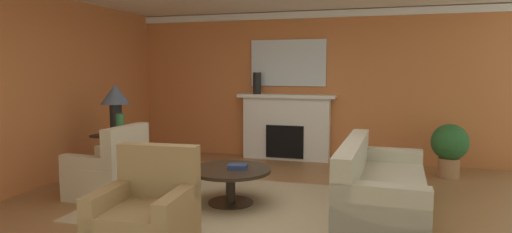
{
  "coord_description": "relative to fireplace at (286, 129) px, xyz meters",
  "views": [
    {
      "loc": [
        1.36,
        -4.7,
        1.67
      ],
      "look_at": [
        -0.35,
        1.08,
        1.0
      ],
      "focal_mm": 29.85,
      "sensor_mm": 36.0,
      "label": 1
    }
  ],
  "objects": [
    {
      "name": "armchair_near_window",
      "position": [
        -1.73,
        -2.95,
        -0.27
      ],
      "size": [
        0.84,
        0.84,
        0.95
      ],
      "color": "#C1B293",
      "rests_on": "ground_plane"
    },
    {
      "name": "area_rug",
      "position": [
        -0.09,
        -2.8,
        -0.57
      ],
      "size": [
        3.33,
        2.32,
        0.01
      ],
      "primitive_type": "cube",
      "color": "tan",
      "rests_on": "ground_plane"
    },
    {
      "name": "table_lamp",
      "position": [
        -2.18,
        -2.1,
        0.65
      ],
      "size": [
        0.44,
        0.44,
        0.75
      ],
      "color": "black",
      "rests_on": "side_table"
    },
    {
      "name": "potted_plant",
      "position": [
        2.71,
        -0.58,
        -0.08
      ],
      "size": [
        0.56,
        0.56,
        0.83
      ],
      "color": "#A8754C",
      "rests_on": "ground_plane"
    },
    {
      "name": "coffee_table",
      "position": [
        -0.09,
        -2.8,
        -0.24
      ],
      "size": [
        1.0,
        1.0,
        0.45
      ],
      "color": "#2D2319",
      "rests_on": "ground_plane"
    },
    {
      "name": "mantel_mirror",
      "position": [
        0.0,
        0.12,
        1.22
      ],
      "size": [
        1.41,
        0.04,
        0.85
      ],
      "primitive_type": "cube",
      "color": "silver"
    },
    {
      "name": "crown_moulding",
      "position": [
        0.31,
        0.13,
        2.08
      ],
      "size": [
        7.09,
        0.08,
        0.12
      ],
      "primitive_type": "cube",
      "color": "white"
    },
    {
      "name": "armchair_facing_fireplace",
      "position": [
        -0.36,
        -4.32,
        -0.27
      ],
      "size": [
        0.86,
        0.86,
        0.95
      ],
      "color": "#9E7A4C",
      "rests_on": "ground_plane"
    },
    {
      "name": "side_table",
      "position": [
        -2.18,
        -2.1,
        -0.17
      ],
      "size": [
        0.56,
        0.56,
        0.7
      ],
      "color": "#2D2319",
      "rests_on": "ground_plane"
    },
    {
      "name": "wall_window",
      "position": [
        -2.99,
        -2.65,
        0.79
      ],
      "size": [
        0.12,
        6.8,
        2.73
      ],
      "primitive_type": "cube",
      "color": "#CC723D",
      "rests_on": "ground_plane"
    },
    {
      "name": "fireplace",
      "position": [
        0.0,
        0.0,
        0.0
      ],
      "size": [
        1.8,
        0.35,
        1.21
      ],
      "color": "white",
      "rests_on": "ground_plane"
    },
    {
      "name": "sofa",
      "position": [
        1.68,
        -2.74,
        -0.28
      ],
      "size": [
        0.99,
        2.14,
        0.85
      ],
      "color": "#BCB299",
      "rests_on": "ground_plane"
    },
    {
      "name": "book_red_cover",
      "position": [
        -0.0,
        -2.79,
        -0.1
      ],
      "size": [
        0.26,
        0.22,
        0.05
      ],
      "primitive_type": "cube",
      "rotation": [
        0.0,
        0.0,
        0.2
      ],
      "color": "navy",
      "rests_on": "coffee_table"
    },
    {
      "name": "wall_fireplace",
      "position": [
        0.31,
        0.21,
        0.79
      ],
      "size": [
        7.09,
        0.12,
        2.73
      ],
      "primitive_type": "cube",
      "color": "#CC723D",
      "rests_on": "ground_plane"
    },
    {
      "name": "vase_on_side_table",
      "position": [
        -2.03,
        -2.22,
        0.29
      ],
      "size": [
        0.12,
        0.12,
        0.32
      ],
      "primitive_type": "cylinder",
      "color": "#33703D",
      "rests_on": "side_table"
    },
    {
      "name": "ground_plane",
      "position": [
        0.31,
        -2.95,
        -0.57
      ],
      "size": [
        8.44,
        8.44,
        0.0
      ],
      "primitive_type": "plane",
      "color": "olive"
    },
    {
      "name": "vase_mantel_left",
      "position": [
        -0.55,
        -0.05,
        0.84
      ],
      "size": [
        0.15,
        0.15,
        0.4
      ],
      "primitive_type": "cylinder",
      "color": "black",
      "rests_on": "fireplace"
    }
  ]
}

